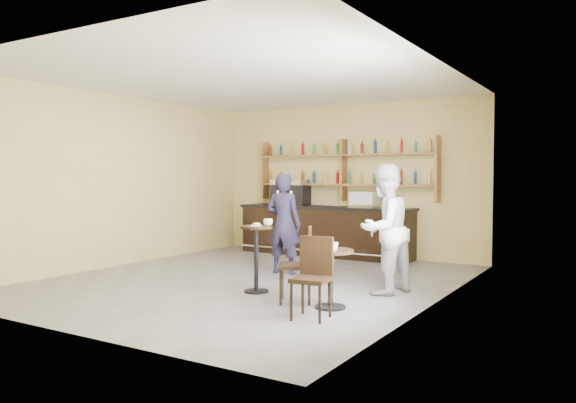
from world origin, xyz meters
The scene contains 23 objects.
floor centered at (0.00, 0.00, 0.00)m, with size 7.00×7.00×0.00m, color slate.
ceiling centered at (0.00, 0.00, 3.20)m, with size 7.00×7.00×0.00m, color white.
wall_back centered at (0.00, 3.50, 1.60)m, with size 7.00×7.00×0.00m, color #D1BE77.
wall_front centered at (0.00, -3.50, 1.60)m, with size 7.00×7.00×0.00m, color #D1BE77.
wall_left centered at (-3.00, 0.00, 1.60)m, with size 7.00×7.00×0.00m, color #D1BE77.
wall_right centered at (3.00, 0.00, 1.60)m, with size 7.00×7.00×0.00m, color #D1BE77.
window_pane centered at (2.99, -1.20, 1.70)m, with size 2.00×2.00×0.00m, color white.
window_frame centered at (2.99, -1.20, 1.70)m, with size 0.04×1.70×2.10m, color black, non-canonical shape.
shelf_unit centered at (0.00, 3.37, 1.81)m, with size 4.00×0.26×1.40m, color brown, non-canonical shape.
liquor_bottles centered at (0.00, 3.37, 1.98)m, with size 3.68×0.10×1.00m, color #8C5919, non-canonical shape.
bar_counter centered at (-0.33, 3.15, 0.52)m, with size 3.87×0.76×1.05m, color black, non-canonical shape.
espresso_machine centered at (-1.17, 3.15, 1.32)m, with size 0.78×0.50×0.55m, color black, non-canonical shape.
pastry_case centered at (0.58, 3.15, 1.21)m, with size 0.53×0.42×0.32m, color silver, non-canonical shape.
pedestal_table centered at (0.58, -0.70, 0.48)m, with size 0.47×0.47×0.97m, color black, non-canonical shape.
napkin centered at (0.58, -0.70, 0.97)m, with size 0.15×0.15×0.00m, color white.
donut centered at (0.59, -0.71, 0.99)m, with size 0.11×0.11×0.04m, color #C39047.
cup_pedestal centered at (0.72, -0.60, 1.02)m, with size 0.13×0.13×0.10m, color white.
man_main centered at (0.10, 0.83, 0.86)m, with size 0.63×0.41×1.73m, color black.
cafe_table centered at (1.95, -1.01, 0.38)m, with size 0.59×0.59×0.75m, color black, non-canonical shape.
cup_cafe centered at (2.00, -1.01, 0.80)m, with size 0.10×0.10×0.09m, color white.
chair_west centered at (1.40, -0.96, 0.50)m, with size 0.44×0.44×1.01m, color black, non-canonical shape.
chair_south centered at (2.00, -1.61, 0.48)m, with size 0.42×0.42×0.96m, color black, non-canonical shape.
patron_second centered at (2.19, 0.18, 0.93)m, with size 0.90×0.70×1.86m, color #ABAAB0.
Camera 1 is at (5.18, -7.33, 1.68)m, focal length 35.00 mm.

